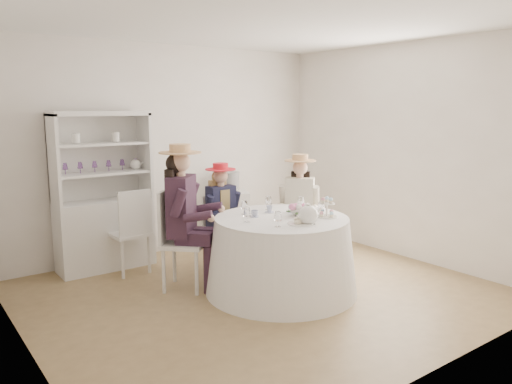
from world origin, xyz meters
TOP-DOWN VIEW (x-y plane):
  - ground at (0.00, 0.00)m, footprint 4.50×4.50m
  - ceiling at (0.00, 0.00)m, footprint 4.50×4.50m
  - wall_back at (0.00, 2.00)m, footprint 4.50×0.00m
  - wall_front at (0.00, -2.00)m, footprint 4.50×0.00m
  - wall_left at (-2.25, 0.00)m, footprint 0.00×4.50m
  - wall_right at (2.25, 0.00)m, footprint 0.00×4.50m
  - tea_table at (0.19, -0.09)m, footprint 1.58×1.58m
  - hutch at (-1.01, 1.77)m, footprint 1.24×0.76m
  - side_table at (0.77, 1.75)m, footprint 0.63×0.63m
  - hatbox at (0.77, 1.75)m, footprint 0.31×0.31m
  - guest_left at (-0.58, 0.58)m, footprint 0.65×0.65m
  - guest_mid at (0.11, 0.93)m, footprint 0.45×0.47m
  - guest_right at (0.99, 0.54)m, footprint 0.57×0.56m
  - spare_chair at (-0.84, 1.36)m, footprint 0.43×0.43m
  - teacup_a at (-0.02, 0.09)m, footprint 0.08×0.08m
  - teacup_b at (0.23, 0.17)m, footprint 0.09×0.09m
  - teacup_c at (0.44, 0.04)m, footprint 0.09×0.09m
  - flower_bowl at (0.40, -0.13)m, footprint 0.27×0.27m
  - flower_arrangement at (0.38, -0.15)m, footprint 0.19×0.19m
  - table_teapot at (0.22, -0.46)m, footprint 0.27×0.19m
  - sandwich_plate at (0.15, -0.42)m, footprint 0.25×0.25m
  - cupcake_stand at (0.57, -0.35)m, footprint 0.22×0.22m
  - stemware_set at (0.19, -0.09)m, footprint 0.88×0.88m

SIDE VIEW (x-z plane):
  - ground at x=0.00m, z-range 0.00..0.00m
  - side_table at x=0.77m, z-range 0.00..0.75m
  - tea_table at x=0.19m, z-range 0.00..0.79m
  - spare_chair at x=-0.84m, z-range 0.04..1.03m
  - hutch at x=-1.01m, z-range -0.27..1.60m
  - guest_mid at x=0.11m, z-range 0.08..1.34m
  - guest_right at x=0.99m, z-range 0.09..1.43m
  - sandwich_plate at x=0.15m, z-range 0.78..0.83m
  - flower_bowl at x=0.40m, z-range 0.79..0.85m
  - teacup_a at x=-0.02m, z-range 0.79..0.85m
  - teacup_b at x=0.23m, z-range 0.79..0.86m
  - teacup_c at x=0.44m, z-range 0.79..0.86m
  - cupcake_stand at x=0.57m, z-range 0.77..0.97m
  - stemware_set at x=0.19m, z-range 0.79..0.94m
  - guest_left at x=-0.58m, z-range 0.10..1.64m
  - table_teapot at x=0.22m, z-range 0.78..0.98m
  - flower_arrangement at x=0.38m, z-range 0.85..0.92m
  - hatbox at x=0.77m, z-range 0.75..1.02m
  - wall_back at x=0.00m, z-range -0.90..3.60m
  - wall_front at x=0.00m, z-range -0.90..3.60m
  - wall_left at x=-2.25m, z-range -0.90..3.60m
  - wall_right at x=2.25m, z-range -0.90..3.60m
  - ceiling at x=0.00m, z-range 2.70..2.70m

